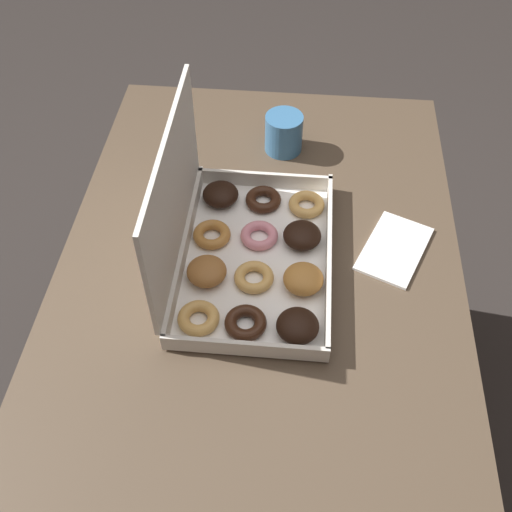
{
  "coord_description": "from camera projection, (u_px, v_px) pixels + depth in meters",
  "views": [
    {
      "loc": [
        -0.72,
        -0.06,
        1.61
      ],
      "look_at": [
        -0.0,
        0.01,
        0.77
      ],
      "focal_mm": 42.0,
      "sensor_mm": 36.0,
      "label": 1
    }
  ],
  "objects": [
    {
      "name": "dining_table",
      "position": [
        260.0,
        297.0,
        1.21
      ],
      "size": [
        1.09,
        0.75,
        0.75
      ],
      "color": "#4C3D2D",
      "rests_on": "ground_plane"
    },
    {
      "name": "ground_plane",
      "position": [
        259.0,
        431.0,
        1.7
      ],
      "size": [
        8.0,
        8.0,
        0.0
      ],
      "primitive_type": "plane",
      "color": "#2D2826"
    },
    {
      "name": "coffee_mug",
      "position": [
        284.0,
        132.0,
        1.3
      ],
      "size": [
        0.08,
        0.08,
        0.09
      ],
      "color": "teal",
      "rests_on": "dining_table"
    },
    {
      "name": "paper_napkin",
      "position": [
        394.0,
        249.0,
        1.14
      ],
      "size": [
        0.19,
        0.16,
        0.01
      ],
      "color": "white",
      "rests_on": "dining_table"
    },
    {
      "name": "donut_box",
      "position": [
        241.0,
        245.0,
        1.08
      ],
      "size": [
        0.41,
        0.28,
        0.28
      ],
      "color": "white",
      "rests_on": "dining_table"
    }
  ]
}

